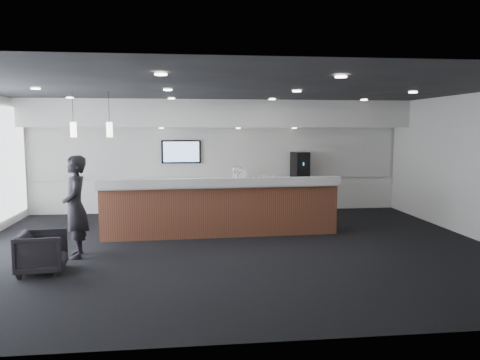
{
  "coord_description": "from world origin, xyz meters",
  "views": [
    {
      "loc": [
        -0.91,
        -8.71,
        2.28
      ],
      "look_at": [
        0.28,
        1.3,
        1.16
      ],
      "focal_mm": 35.0,
      "sensor_mm": 36.0,
      "label": 1
    }
  ],
  "objects": [
    {
      "name": "ceiling",
      "position": [
        0.0,
        0.0,
        3.0
      ],
      "size": [
        10.0,
        8.0,
        0.02
      ],
      "primitive_type": "cube",
      "color": "black",
      "rests_on": "back_wall"
    },
    {
      "name": "ground",
      "position": [
        0.0,
        0.0,
        0.0
      ],
      "size": [
        10.0,
        10.0,
        0.0
      ],
      "primitive_type": "plane",
      "color": "black",
      "rests_on": "ground"
    },
    {
      "name": "wall_tv",
      "position": [
        -1.0,
        3.91,
        1.65
      ],
      "size": [
        1.05,
        0.08,
        0.62
      ],
      "color": "black",
      "rests_on": "back_wall"
    },
    {
      "name": "cup_2",
      "position": [
        1.18,
        3.52,
        0.99
      ],
      "size": [
        0.12,
        0.12,
        0.09
      ],
      "primitive_type": "imported",
      "rotation": [
        0.0,
        0.0,
        1.29
      ],
      "color": "white",
      "rests_on": "back_credenza"
    },
    {
      "name": "cup_1",
      "position": [
        1.32,
        3.52,
        0.99
      ],
      "size": [
        0.13,
        0.13,
        0.09
      ],
      "primitive_type": "imported",
      "rotation": [
        0.0,
        0.0,
        0.65
      ],
      "color": "white",
      "rests_on": "back_credenza"
    },
    {
      "name": "info_sign_right",
      "position": [
        0.43,
        3.55,
        1.09
      ],
      "size": [
        0.2,
        0.07,
        0.27
      ],
      "primitive_type": "cube",
      "rotation": [
        0.0,
        0.0,
        -0.24
      ],
      "color": "white",
      "rests_on": "back_credenza"
    },
    {
      "name": "cup_4",
      "position": [
        0.9,
        3.52,
        0.99
      ],
      "size": [
        0.13,
        0.13,
        0.09
      ],
      "primitive_type": "imported",
      "rotation": [
        0.0,
        0.0,
        2.58
      ],
      "color": "white",
      "rests_on": "back_credenza"
    },
    {
      "name": "cup_0",
      "position": [
        1.46,
        3.52,
        0.99
      ],
      "size": [
        0.09,
        0.09,
        0.09
      ],
      "primitive_type": "imported",
      "color": "white",
      "rests_on": "back_credenza"
    },
    {
      "name": "pendant_right",
      "position": [
        -3.1,
        0.8,
        2.25
      ],
      "size": [
        0.12,
        0.12,
        0.3
      ],
      "primitive_type": "cylinder",
      "color": "beige",
      "rests_on": "ceiling"
    },
    {
      "name": "lounge_guest",
      "position": [
        -2.83,
        -0.3,
        0.9
      ],
      "size": [
        0.57,
        0.74,
        1.81
      ],
      "primitive_type": "imported",
      "rotation": [
        0.0,
        0.0,
        -1.35
      ],
      "color": "black",
      "rests_on": "ground"
    },
    {
      "name": "cup_5",
      "position": [
        0.76,
        3.52,
        0.99
      ],
      "size": [
        0.1,
        0.1,
        0.09
      ],
      "primitive_type": "imported",
      "rotation": [
        0.0,
        0.0,
        3.23
      ],
      "color": "white",
      "rests_on": "back_credenza"
    },
    {
      "name": "pendant_left",
      "position": [
        -2.4,
        0.8,
        2.25
      ],
      "size": [
        0.12,
        0.12,
        0.3
      ],
      "primitive_type": "cylinder",
      "color": "beige",
      "rests_on": "ceiling"
    },
    {
      "name": "ceiling_can_lights",
      "position": [
        0.0,
        0.0,
        2.97
      ],
      "size": [
        7.0,
        5.0,
        0.02
      ],
      "primitive_type": null,
      "color": "white",
      "rests_on": "ceiling"
    },
    {
      "name": "back_credenza",
      "position": [
        -0.0,
        3.64,
        0.48
      ],
      "size": [
        5.06,
        0.66,
        0.95
      ],
      "color": "gray",
      "rests_on": "ground"
    },
    {
      "name": "soffit_bulkhead",
      "position": [
        0.0,
        3.55,
        2.65
      ],
      "size": [
        10.0,
        0.9,
        0.7
      ],
      "primitive_type": "cube",
      "color": "silver",
      "rests_on": "back_wall"
    },
    {
      "name": "coffee_machine",
      "position": [
        2.2,
        3.66,
        1.29
      ],
      "size": [
        0.48,
        0.56,
        0.69
      ],
      "rotation": [
        0.0,
        0.0,
        0.22
      ],
      "color": "black",
      "rests_on": "back_credenza"
    },
    {
      "name": "service_counter",
      "position": [
        -0.16,
        1.15,
        0.58
      ],
      "size": [
        5.08,
        1.0,
        1.49
      ],
      "rotation": [
        0.0,
        0.0,
        0.03
      ],
      "color": "brown",
      "rests_on": "ground"
    },
    {
      "name": "armchair",
      "position": [
        -3.17,
        -1.18,
        0.33
      ],
      "size": [
        0.79,
        0.77,
        0.66
      ],
      "primitive_type": "imported",
      "rotation": [
        0.0,
        0.0,
        1.67
      ],
      "color": "black",
      "rests_on": "ground"
    },
    {
      "name": "cup_3",
      "position": [
        1.04,
        3.52,
        0.99
      ],
      "size": [
        0.12,
        0.12,
        0.09
      ],
      "primitive_type": "imported",
      "rotation": [
        0.0,
        0.0,
        1.94
      ],
      "color": "white",
      "rests_on": "back_credenza"
    },
    {
      "name": "back_wall",
      "position": [
        0.0,
        4.0,
        1.5
      ],
      "size": [
        10.0,
        0.02,
        3.0
      ],
      "primitive_type": "cube",
      "color": "white",
      "rests_on": "ground"
    },
    {
      "name": "info_sign_left",
      "position": [
        0.62,
        3.5,
        1.07
      ],
      "size": [
        0.17,
        0.05,
        0.24
      ],
      "primitive_type": "cube",
      "rotation": [
        0.0,
        0.0,
        -0.19
      ],
      "color": "white",
      "rests_on": "back_credenza"
    },
    {
      "name": "alcove_panel",
      "position": [
        0.0,
        3.97,
        1.6
      ],
      "size": [
        9.8,
        0.06,
        1.4
      ],
      "primitive_type": "cube",
      "color": "silver",
      "rests_on": "back_wall"
    }
  ]
}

